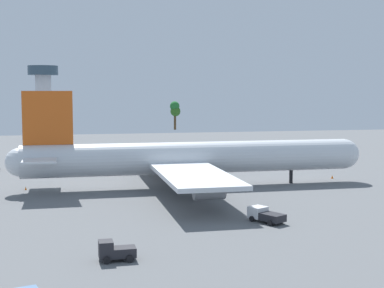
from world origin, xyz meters
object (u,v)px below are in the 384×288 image
object	(u,v)px
safety_cone_nose	(332,177)
control_tower	(43,94)
cargo_airplane	(190,158)
safety_cone_tail	(26,188)
fuel_truck	(265,215)
pushback_tractor	(115,251)

from	to	relation	value
safety_cone_nose	control_tower	distance (m)	141.74
cargo_airplane	safety_cone_tail	size ratio (longest dim) A/B	118.51
fuel_truck	safety_cone_nose	bearing A→B (deg)	51.41
pushback_tractor	control_tower	size ratio (longest dim) A/B	0.14
safety_cone_nose	cargo_airplane	bearing A→B (deg)	-173.54
fuel_truck	safety_cone_tail	distance (m)	48.55
pushback_tractor	control_tower	xyz separation A→B (m)	(-14.81, 172.95, 16.31)
safety_cone_nose	control_tower	bearing A→B (deg)	117.06
fuel_truck	pushback_tractor	distance (m)	25.89
fuel_truck	control_tower	world-z (taller)	control_tower
fuel_truck	pushback_tractor	xyz separation A→B (m)	(-22.04, -13.59, 0.08)
pushback_tractor	safety_cone_nose	world-z (taller)	pushback_tractor
cargo_airplane	safety_cone_nose	size ratio (longest dim) A/B	96.76
cargo_airplane	pushback_tractor	xyz separation A→B (m)	(-17.76, -44.08, -4.44)
pushback_tractor	safety_cone_tail	bearing A→B (deg)	105.14
pushback_tractor	safety_cone_tail	world-z (taller)	pushback_tractor
safety_cone_tail	control_tower	size ratio (longest dim) A/B	0.02
fuel_truck	cargo_airplane	bearing A→B (deg)	97.99
control_tower	cargo_airplane	bearing A→B (deg)	-75.82
safety_cone_nose	pushback_tractor	bearing A→B (deg)	-135.93
cargo_airplane	control_tower	distance (m)	133.45
cargo_airplane	safety_cone_tail	xyz separation A→B (m)	(-30.57, 3.29, -5.24)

